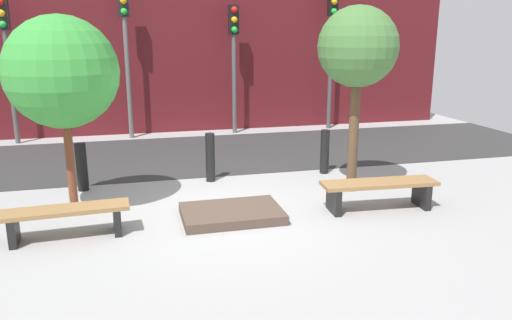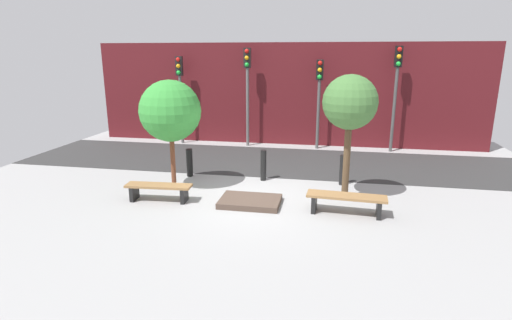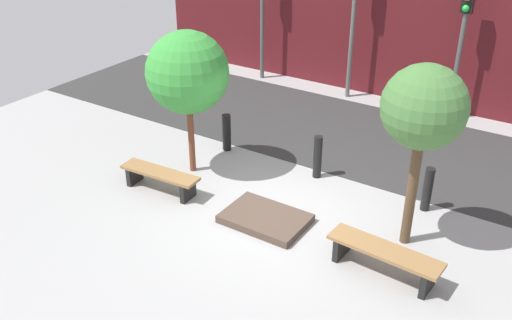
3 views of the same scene
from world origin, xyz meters
TOP-DOWN VIEW (x-y plane):
  - ground_plane at (0.00, 0.00)m, footprint 18.00×18.00m
  - road_strip at (0.00, 4.04)m, footprint 18.00×4.04m
  - building_facade at (0.00, 7.15)m, footprint 16.20×0.50m
  - bench_left at (-2.38, -0.47)m, footprint 1.74×0.53m
  - bench_right at (2.38, -0.47)m, footprint 1.90×0.60m
  - planter_bed at (0.00, -0.27)m, footprint 1.53×1.05m
  - tree_behind_left_bench at (-2.38, 0.56)m, footprint 1.68×1.68m
  - tree_behind_right_bench at (2.38, 0.56)m, footprint 1.38×1.38m
  - bollard_far_left at (-2.34, 1.77)m, footprint 0.20×0.20m
  - bollard_left at (0.00, 1.77)m, footprint 0.18×0.18m
  - bollard_center at (2.34, 1.77)m, footprint 0.18×0.18m
  - traffic_light_mid_east at (1.44, 6.34)m, footprint 0.28×0.27m

SIDE VIEW (x-z plane):
  - ground_plane at x=0.00m, z-range 0.00..0.00m
  - road_strip at x=0.00m, z-range 0.00..0.01m
  - planter_bed at x=0.00m, z-range 0.00..0.15m
  - bench_left at x=-2.38m, z-range 0.10..0.54m
  - bench_right at x=2.38m, z-range 0.11..0.58m
  - bollard_far_left at x=-2.34m, z-range 0.00..0.87m
  - bollard_center at x=2.34m, z-range 0.00..0.89m
  - bollard_left at x=0.00m, z-range 0.00..0.94m
  - building_facade at x=0.00m, z-range 0.00..4.18m
  - tree_behind_left_bench at x=-2.38m, z-range 0.68..3.74m
  - traffic_light_mid_east at x=1.44m, z-range 0.68..4.19m
  - tree_behind_right_bench at x=2.38m, z-range 0.90..4.14m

